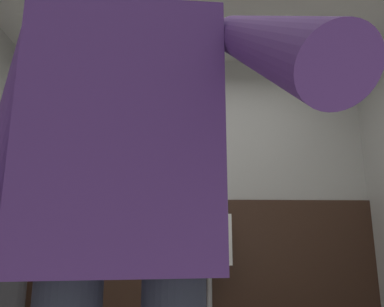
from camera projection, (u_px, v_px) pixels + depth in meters
name	position (u px, v px, depth m)	size (l,w,h in m)	color
wall_back	(195.00, 180.00, 3.30)	(4.33, 0.12, 2.70)	#B2B2AD
wainscot_band_back	(196.00, 258.00, 3.07)	(3.73, 0.03, 1.14)	#382319
urinal_solo	(210.00, 238.00, 2.98)	(0.40, 0.34, 1.24)	white
person	(126.00, 192.00, 0.69)	(0.63, 0.60, 1.74)	#2D3342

